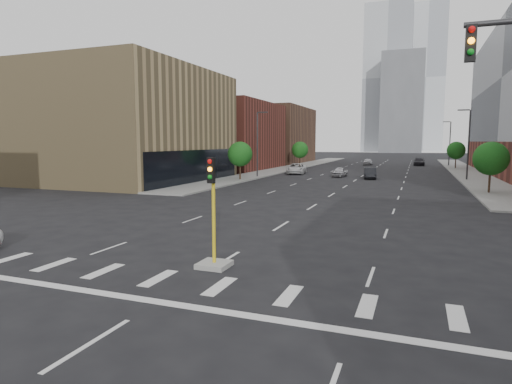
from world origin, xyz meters
The scene contains 21 objects.
sidewalk_left_far centered at (-15.00, 74.00, 0.07)m, with size 5.00×92.00×0.15m, color gray.
sidewalk_right_far centered at (15.00, 74.00, 0.07)m, with size 5.00×92.00×0.15m, color gray.
building_left_mid centered at (-27.50, 40.00, 7.00)m, with size 20.00×24.00×14.00m, color #9F875A.
building_left_far_a centered at (-27.50, 66.00, 6.00)m, with size 20.00×22.00×12.00m, color brown.
building_left_far_b centered at (-27.50, 92.00, 6.50)m, with size 20.00×24.00×13.00m, color brown.
tower_left centered at (-8.00, 220.00, 35.00)m, with size 22.00×22.00×70.00m, color #B2B7BC.
tower_right centered at (10.00, 260.00, 40.00)m, with size 20.00×20.00×80.00m, color #B2B7BC.
tower_mid centered at (0.00, 200.00, 22.00)m, with size 18.00×18.00×44.00m, color slate.
median_traffic_signal centered at (0.00, 8.97, 0.97)m, with size 1.20×1.20×4.40m.
streetlight_right_a centered at (13.41, 55.00, 5.01)m, with size 1.60×0.22×9.07m.
streetlight_right_b centered at (13.41, 90.00, 5.01)m, with size 1.60×0.22×9.07m.
streetlight_left centered at (-13.41, 50.00, 5.01)m, with size 1.60×0.22×9.07m.
tree_left_near centered at (-14.00, 45.00, 3.39)m, with size 3.20×3.20×4.85m.
tree_left_far centered at (-14.00, 75.00, 3.39)m, with size 3.20×3.20×4.85m.
tree_right_near centered at (14.00, 40.00, 3.39)m, with size 3.20×3.20×4.85m.
tree_right_far centered at (14.00, 80.00, 3.39)m, with size 3.20×3.20×4.85m.
car_near_left centered at (-2.87, 55.34, 0.69)m, with size 1.63×4.04×1.38m, color #ABAAAF.
car_mid_right centered at (1.50, 53.51, 0.74)m, with size 1.56×4.47×1.47m, color black.
car_far_left centered at (-10.17, 58.49, 0.81)m, with size 2.68×5.82×1.62m, color silver.
car_deep_right centered at (7.85, 89.81, 0.78)m, with size 2.18×5.36×1.55m, color black.
car_distant centered at (-2.45, 88.38, 0.71)m, with size 1.67×4.15×1.42m, color #B1B2B6.
Camera 1 is at (7.46, -6.00, 5.01)m, focal length 30.00 mm.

